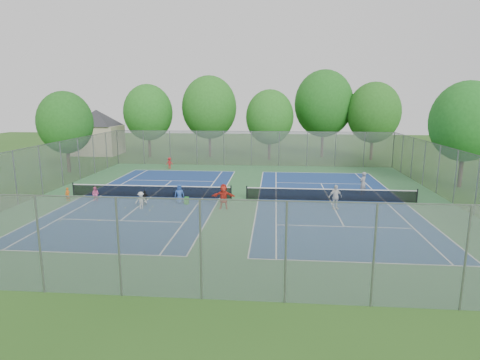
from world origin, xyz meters
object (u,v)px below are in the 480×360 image
object	(u,v)px
ball_crate	(176,193)
net_left	(151,191)
ball_hopper	(187,201)
instructor	(363,183)
net_right	(330,195)

from	to	relation	value
ball_crate	net_left	bearing A→B (deg)	-158.53
ball_hopper	ball_crate	bearing A→B (deg)	119.18
net_left	ball_hopper	world-z (taller)	net_left
instructor	net_right	bearing A→B (deg)	-6.37
net_left	ball_crate	bearing A→B (deg)	21.47
ball_crate	instructor	size ratio (longest dim) A/B	0.19
ball_hopper	net_right	bearing A→B (deg)	10.50
net_left	ball_crate	xyz separation A→B (m)	(1.81, 0.71, -0.30)
net_right	ball_hopper	bearing A→B (deg)	-169.50
ball_crate	ball_hopper	xyz separation A→B (m)	(1.50, -2.69, 0.12)
instructor	ball_crate	bearing A→B (deg)	-38.34
net_right	ball_crate	distance (m)	12.22
ball_hopper	net_left	bearing A→B (deg)	149.10
net_right	ball_hopper	xyz separation A→B (m)	(-10.69, -1.98, -0.18)
ball_hopper	instructor	xyz separation A→B (m)	(13.54, 4.18, 0.67)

